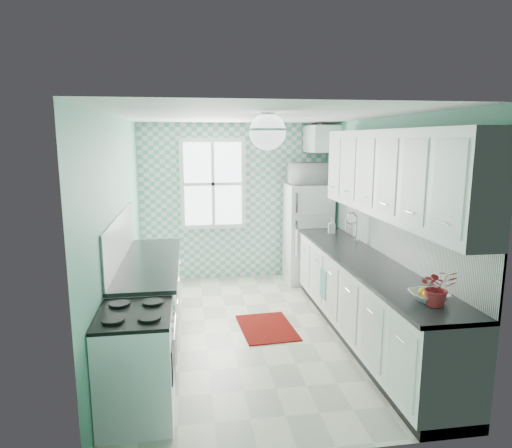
{
  "coord_description": "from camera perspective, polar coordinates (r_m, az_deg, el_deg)",
  "views": [
    {
      "loc": [
        -0.75,
        -5.05,
        2.26
      ],
      "look_at": [
        0.05,
        0.25,
        1.25
      ],
      "focal_mm": 32.0,
      "sensor_mm": 36.0,
      "label": 1
    }
  ],
  "objects": [
    {
      "name": "floor",
      "position": [
        5.59,
        -0.13,
        -13.29
      ],
      "size": [
        3.0,
        4.4,
        0.02
      ],
      "primitive_type": "cube",
      "color": "beige",
      "rests_on": "ground"
    },
    {
      "name": "ceiling",
      "position": [
        5.11,
        -0.14,
        13.47
      ],
      "size": [
        3.0,
        4.4,
        0.02
      ],
      "primitive_type": "cube",
      "color": "white",
      "rests_on": "wall_back"
    },
    {
      "name": "wall_back",
      "position": [
        7.37,
        -2.66,
        2.78
      ],
      "size": [
        3.0,
        0.02,
        2.5
      ],
      "primitive_type": "cube",
      "color": "#61A98F",
      "rests_on": "floor"
    },
    {
      "name": "wall_front",
      "position": [
        3.11,
        5.92,
        -8.37
      ],
      "size": [
        3.0,
        0.02,
        2.5
      ],
      "primitive_type": "cube",
      "color": "#61A98F",
      "rests_on": "floor"
    },
    {
      "name": "wall_left",
      "position": [
        5.21,
        -16.8,
        -0.98
      ],
      "size": [
        0.02,
        4.4,
        2.5
      ],
      "primitive_type": "cube",
      "color": "#61A98F",
      "rests_on": "floor"
    },
    {
      "name": "wall_right",
      "position": [
        5.63,
        15.26,
        -0.06
      ],
      "size": [
        0.02,
        4.4,
        2.5
      ],
      "primitive_type": "cube",
      "color": "#61A98F",
      "rests_on": "floor"
    },
    {
      "name": "accent_wall",
      "position": [
        7.35,
        -2.64,
        2.76
      ],
      "size": [
        3.0,
        0.01,
        2.5
      ],
      "primitive_type": "cube",
      "color": "#68B6A3",
      "rests_on": "wall_back"
    },
    {
      "name": "window",
      "position": [
        7.26,
        -5.4,
        5.01
      ],
      "size": [
        1.04,
        0.05,
        1.44
      ],
      "color": "white",
      "rests_on": "wall_back"
    },
    {
      "name": "backsplash_right",
      "position": [
        5.27,
        16.75,
        -1.45
      ],
      "size": [
        0.02,
        3.6,
        0.51
      ],
      "primitive_type": "cube",
      "color": "white",
      "rests_on": "wall_right"
    },
    {
      "name": "backsplash_left",
      "position": [
        5.14,
        -16.64,
        -1.74
      ],
      "size": [
        0.02,
        2.15,
        0.51
      ],
      "primitive_type": "cube",
      "color": "white",
      "rests_on": "wall_left"
    },
    {
      "name": "upper_cabinets_right",
      "position": [
        4.93,
        16.56,
        6.04
      ],
      "size": [
        0.33,
        3.2,
        0.9
      ],
      "primitive_type": "cube",
      "color": "white",
      "rests_on": "wall_right"
    },
    {
      "name": "upper_cabinet_fridge",
      "position": [
        7.18,
        8.14,
        10.49
      ],
      "size": [
        0.4,
        0.74,
        0.4
      ],
      "primitive_type": "cube",
      "color": "white",
      "rests_on": "wall_right"
    },
    {
      "name": "ceiling_light",
      "position": [
        4.32,
        1.45,
        11.5
      ],
      "size": [
        0.34,
        0.34,
        0.35
      ],
      "color": "silver",
      "rests_on": "ceiling"
    },
    {
      "name": "base_cabinets_right",
      "position": [
        5.36,
        13.49,
        -9.38
      ],
      "size": [
        0.6,
        3.6,
        0.9
      ],
      "primitive_type": "cube",
      "color": "white",
      "rests_on": "floor"
    },
    {
      "name": "countertop_right",
      "position": [
        5.21,
        13.56,
        -4.53
      ],
      "size": [
        0.63,
        3.6,
        0.04
      ],
      "primitive_type": "cube",
      "color": "black",
      "rests_on": "base_cabinets_right"
    },
    {
      "name": "base_cabinets_left",
      "position": [
        5.32,
        -13.09,
        -9.53
      ],
      "size": [
        0.6,
        2.15,
        0.9
      ],
      "primitive_type": "cube",
      "color": "white",
      "rests_on": "floor"
    },
    {
      "name": "countertop_left",
      "position": [
        5.17,
        -13.14,
        -4.63
      ],
      "size": [
        0.63,
        2.15,
        0.04
      ],
      "primitive_type": "cube",
      "color": "black",
      "rests_on": "base_cabinets_left"
    },
    {
      "name": "fridge",
      "position": [
        7.26,
        6.45,
        -1.17
      ],
      "size": [
        0.68,
        0.68,
        1.56
      ],
      "rotation": [
        0.0,
        0.0,
        0.07
      ],
      "color": "white",
      "rests_on": "floor"
    },
    {
      "name": "stove",
      "position": [
        4.0,
        -14.69,
        -16.41
      ],
      "size": [
        0.59,
        0.73,
        0.88
      ],
      "rotation": [
        0.0,
        0.0,
        -0.01
      ],
      "color": "silver",
      "rests_on": "floor"
    },
    {
      "name": "sink",
      "position": [
        5.9,
        11.01,
        -2.51
      ],
      "size": [
        0.43,
        0.36,
        0.53
      ],
      "rotation": [
        0.0,
        0.0,
        -0.03
      ],
      "color": "silver",
      "rests_on": "countertop_right"
    },
    {
      "name": "rug",
      "position": [
        5.65,
        1.36,
        -12.81
      ],
      "size": [
        0.68,
        0.93,
        0.01
      ],
      "primitive_type": "cube",
      "rotation": [
        0.0,
        0.0,
        0.07
      ],
      "color": "maroon",
      "rests_on": "floor"
    },
    {
      "name": "dish_towel",
      "position": [
        5.78,
        8.41,
        -7.4
      ],
      "size": [
        0.08,
        0.24,
        0.36
      ],
      "primitive_type": "cube",
      "rotation": [
        0.0,
        0.0,
        -0.27
      ],
      "color": "#5FA8A2",
      "rests_on": "base_cabinets_right"
    },
    {
      "name": "fruit_bowl",
      "position": [
        4.07,
        20.82,
        -8.43
      ],
      "size": [
        0.31,
        0.31,
        0.08
      ],
      "primitive_type": "imported",
      "rotation": [
        0.0,
        0.0,
        0.04
      ],
      "color": "white",
      "rests_on": "countertop_right"
    },
    {
      "name": "potted_plant",
      "position": [
        3.94,
        21.77,
        -7.34
      ],
      "size": [
        0.33,
        0.3,
        0.31
      ],
      "primitive_type": "imported",
      "rotation": [
        0.0,
        0.0,
        -0.25
      ],
      "color": "#BD1906",
      "rests_on": "countertop_right"
    },
    {
      "name": "soap_bottle",
      "position": [
        6.52,
        9.46,
        -0.23
      ],
      "size": [
        0.11,
        0.11,
        0.21
      ],
      "primitive_type": "imported",
      "rotation": [
        0.0,
        0.0,
        -0.21
      ],
      "color": "#ABBEC8",
      "rests_on": "countertop_right"
    },
    {
      "name": "microwave",
      "position": [
        7.13,
        6.61,
        6.29
      ],
      "size": [
        0.61,
        0.42,
        0.33
      ],
      "primitive_type": "imported",
      "rotation": [
        0.0,
        0.0,
        3.13
      ],
      "color": "white",
      "rests_on": "fridge"
    }
  ]
}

